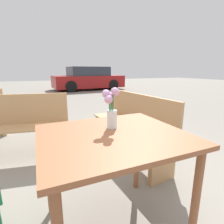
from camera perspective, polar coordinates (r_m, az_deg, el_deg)
table_front at (r=1.19m, az=0.38°, el=-11.83°), size 0.93×0.81×0.75m
flower_vase at (r=1.21m, az=-0.15°, el=0.91°), size 0.12×0.12×0.29m
bench_near at (r=2.38m, az=6.47°, el=-3.72°), size 0.48×1.48×0.85m
bench_middle at (r=2.61m, az=-29.96°, el=-3.95°), size 1.47×0.61×0.85m
parked_car at (r=10.77m, az=-7.81°, el=10.68°), size 4.14×2.09×1.34m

